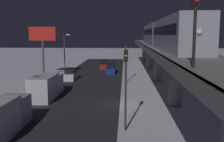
{
  "coord_description": "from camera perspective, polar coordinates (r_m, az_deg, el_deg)",
  "views": [
    {
      "loc": [
        -1.09,
        27.48,
        7.55
      ],
      "look_at": [
        1.13,
        -15.45,
        1.56
      ],
      "focal_mm": 41.99,
      "sensor_mm": 36.0,
      "label": 1
    }
  ],
  "objects": [
    {
      "name": "sedan_white",
      "position": [
        44.74,
        -9.03,
        -0.84
      ],
      "size": [
        1.8,
        4.23,
        1.97
      ],
      "color": "silver",
      "rests_on": "ground_plane"
    },
    {
      "name": "sedan_red",
      "position": [
        58.26,
        -1.66,
        1.28
      ],
      "size": [
        1.8,
        4.3,
        1.97
      ],
      "rotation": [
        0.0,
        0.0,
        3.14
      ],
      "color": "#A51E1E",
      "rests_on": "ground_plane"
    },
    {
      "name": "box_truck",
      "position": [
        32.45,
        -14.09,
        -3.33
      ],
      "size": [
        2.4,
        7.4,
        2.8
      ],
      "color": "silver",
      "rests_on": "ground_plane"
    },
    {
      "name": "sedan_blue",
      "position": [
        51.84,
        -0.24,
        0.44
      ],
      "size": [
        1.91,
        4.62,
        1.97
      ],
      "rotation": [
        0.0,
        0.0,
        3.14
      ],
      "color": "navy",
      "rests_on": "ground_plane"
    },
    {
      "name": "rail_signal",
      "position": [
        13.88,
        17.72,
        11.91
      ],
      "size": [
        0.36,
        0.41,
        4.0
      ],
      "color": "black",
      "rests_on": "elevated_railway"
    },
    {
      "name": "traffic_light_mid",
      "position": [
        40.78,
        3.0,
        3.21
      ],
      "size": [
        0.32,
        0.44,
        6.4
      ],
      "color": "#2D2D2D",
      "rests_on": "ground_plane"
    },
    {
      "name": "street_lamp_far",
      "position": [
        53.93,
        -10.09,
        4.91
      ],
      "size": [
        1.35,
        0.44,
        7.65
      ],
      "color": "#38383D",
      "rests_on": "ground_plane"
    },
    {
      "name": "traffic_light_near",
      "position": [
        20.27,
        3.01,
        -1.6
      ],
      "size": [
        0.32,
        0.44,
        6.4
      ],
      "color": "#2D2D2D",
      "rests_on": "ground_plane"
    },
    {
      "name": "commercial_billboard",
      "position": [
        48.4,
        -14.89,
        6.82
      ],
      "size": [
        4.8,
        0.36,
        8.9
      ],
      "color": "#4C4C51",
      "rests_on": "ground_plane"
    },
    {
      "name": "elevated_railway",
      "position": [
        28.08,
        13.67,
        2.67
      ],
      "size": [
        5.0,
        107.01,
        5.88
      ],
      "color": "gray",
      "rests_on": "ground_plane"
    },
    {
      "name": "subway_train",
      "position": [
        38.14,
        11.07,
        7.95
      ],
      "size": [
        2.94,
        36.87,
        3.4
      ],
      "color": "#999EA8",
      "rests_on": "elevated_railway"
    },
    {
      "name": "avenue_asphalt",
      "position": [
        29.13,
        -9.24,
        -7.18
      ],
      "size": [
        11.0,
        107.01,
        0.01
      ],
      "primitive_type": "cube",
      "color": "#28282D",
      "rests_on": "ground_plane"
    },
    {
      "name": "ground_plane",
      "position": [
        28.52,
        0.67,
        -7.42
      ],
      "size": [
        240.0,
        240.0,
        0.0
      ],
      "primitive_type": "plane",
      "color": "white"
    }
  ]
}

